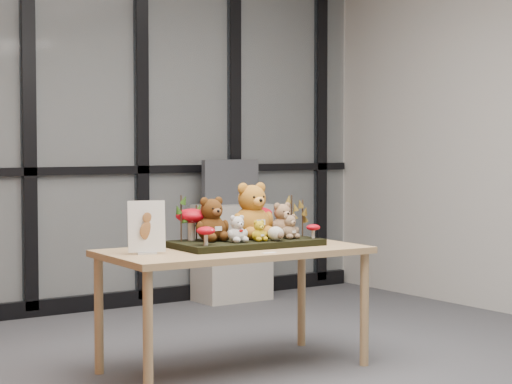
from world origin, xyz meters
TOP-DOWN VIEW (x-y plane):
  - floor at (0.00, 0.00)m, footprint 5.00×5.00m
  - room_shell at (0.00, 0.00)m, footprint 5.00×5.00m
  - glass_partition at (-0.00, 2.47)m, footprint 4.90×0.06m
  - display_table at (-0.08, 0.35)m, footprint 1.47×0.78m
  - diorama_tray at (0.03, 0.39)m, footprint 0.84×0.45m
  - bear_pooh_yellow at (0.11, 0.46)m, footprint 0.28×0.25m
  - bear_brown_medium at (-0.16, 0.46)m, footprint 0.21×0.19m
  - bear_tan_back at (0.32, 0.44)m, footprint 0.17×0.16m
  - bear_small_yellow at (0.05, 0.30)m, footprint 0.10×0.09m
  - bear_white_bow at (-0.08, 0.32)m, footprint 0.13×0.12m
  - bear_beige_small at (0.27, 0.31)m, footprint 0.12×0.11m
  - plush_cream_hedgehog at (0.14, 0.26)m, footprint 0.07×0.06m
  - mushroom_back_left at (-0.23, 0.55)m, footprint 0.18×0.18m
  - mushroom_back_right at (0.20, 0.53)m, footprint 0.17×0.17m
  - mushroom_front_left at (-0.30, 0.28)m, footprint 0.10×0.10m
  - mushroom_front_right at (0.40, 0.26)m, footprint 0.08×0.08m
  - sprig_green_far_left at (-0.32, 0.52)m, footprint 0.05×0.05m
  - sprig_green_mid_left at (-0.20, 0.56)m, footprint 0.05×0.05m
  - sprig_dry_far_right at (0.40, 0.47)m, footprint 0.05×0.05m
  - sprig_dry_mid_right at (0.40, 0.36)m, footprint 0.05×0.05m
  - sprig_green_centre at (-0.06, 0.56)m, footprint 0.05×0.05m
  - sign_holder at (-0.60, 0.38)m, footprint 0.20×0.10m
  - label_card at (-0.05, 0.06)m, footprint 0.08×0.03m
  - cabinet at (1.14, 2.26)m, footprint 0.57×0.34m
  - monitor at (1.14, 2.28)m, footprint 0.50×0.05m

SIDE VIEW (x-z plane):
  - floor at x=0.00m, z-range 0.00..0.00m
  - cabinet at x=1.14m, z-range 0.00..0.77m
  - display_table at x=-0.08m, z-range 0.27..0.94m
  - label_card at x=-0.05m, z-range 0.67..0.68m
  - diorama_tray at x=0.03m, z-range 0.67..0.71m
  - mushroom_front_right at x=0.40m, z-range 0.71..0.80m
  - plush_cream_hedgehog at x=0.14m, z-range 0.71..0.80m
  - mushroom_front_left at x=-0.30m, z-range 0.71..0.82m
  - bear_small_yellow at x=0.05m, z-range 0.71..0.84m
  - bear_beige_small at x=0.27m, z-range 0.71..0.86m
  - sprig_green_centre at x=-0.06m, z-range 0.71..0.87m
  - bear_white_bow at x=-0.08m, z-range 0.71..0.87m
  - sign_holder at x=-0.60m, z-range 0.66..0.94m
  - mushroom_back_right at x=0.20m, z-range 0.71..0.90m
  - mushroom_back_left at x=-0.23m, z-range 0.71..0.91m
  - sprig_green_mid_left at x=-0.20m, z-range 0.71..0.91m
  - sprig_dry_mid_right at x=0.40m, z-range 0.71..0.93m
  - bear_tan_back at x=0.32m, z-range 0.71..0.93m
  - sprig_dry_far_right at x=0.40m, z-range 0.71..0.95m
  - sprig_green_far_left at x=-0.32m, z-range 0.71..0.97m
  - bear_brown_medium at x=-0.16m, z-range 0.71..0.98m
  - bear_pooh_yellow at x=0.11m, z-range 0.71..1.06m
  - monitor at x=1.14m, z-range 0.77..1.12m
  - glass_partition at x=0.00m, z-range 0.03..2.81m
  - room_shell at x=0.00m, z-range -0.82..4.18m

